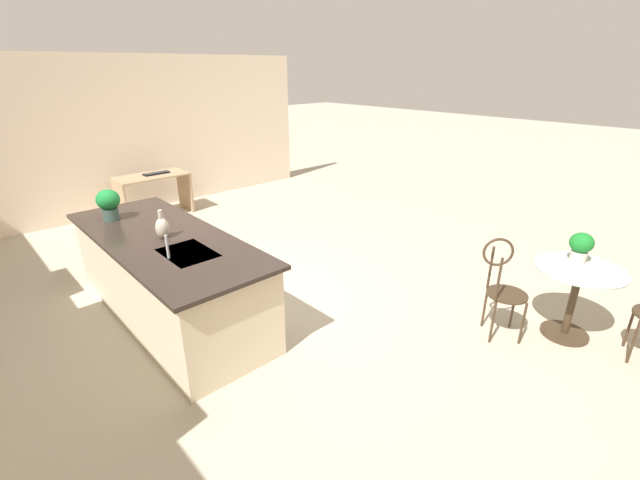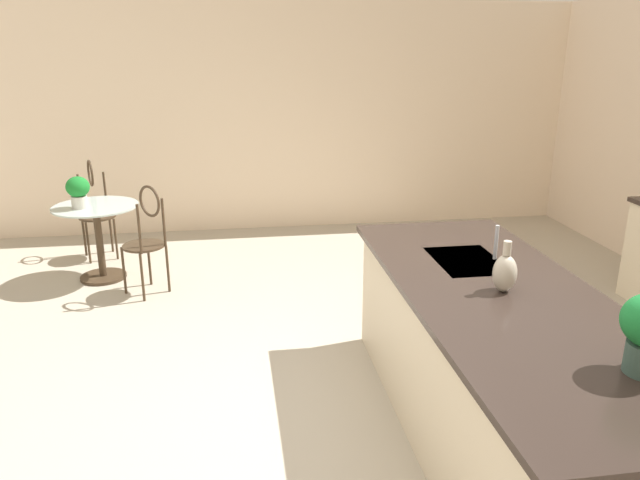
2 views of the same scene
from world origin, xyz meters
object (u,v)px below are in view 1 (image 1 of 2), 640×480
Objects in this scene: keyboard at (156,173)px; chair_by_island at (503,284)px; potted_plant_counter_far at (109,203)px; bistro_table at (574,295)px; writing_desk at (153,188)px; vase_on_counter at (162,227)px; potted_plant_on_table at (581,246)px.

chair_by_island is at bearing -171.57° from keyboard.
bistro_table is at bearing -142.63° from potted_plant_counter_far.
writing_desk is (5.87, 0.97, -0.06)m from chair_by_island.
bistro_table is 0.77× the size of chair_by_island.
chair_by_island is 0.87× the size of writing_desk.
bistro_table is 2.32× the size of potted_plant_counter_far.
vase_on_counter reaches higher than keyboard.
vase_on_counter is at bearing 159.80° from writing_desk.
potted_plant_on_table is 1.05× the size of vase_on_counter.
vase_on_counter is (2.47, 2.22, 0.46)m from chair_by_island.
chair_by_island is at bearing 57.41° from potted_plant_on_table.
keyboard reaches higher than bistro_table.
vase_on_counter reaches higher than bistro_table.
chair_by_island is 3.62× the size of vase_on_counter.
bistro_table is 0.72m from chair_by_island.
potted_plant_counter_far is (3.78, 3.06, 0.21)m from potted_plant_on_table.
vase_on_counter reaches higher than potted_plant_on_table.
potted_plant_counter_far reaches higher than writing_desk.
writing_desk is at bearing 13.20° from bistro_table.
vase_on_counter is (-3.40, 1.25, 0.52)m from writing_desk.
potted_plant_on_table is (-0.41, -0.64, 0.34)m from chair_by_island.
keyboard reaches higher than writing_desk.
keyboard is 3.69m from vase_on_counter.
potted_plant_on_table is 4.86m from potted_plant_counter_far.
potted_plant_counter_far reaches higher than vase_on_counter.
chair_by_island is at bearing -137.99° from vase_on_counter.
bistro_table is at bearing -166.80° from writing_desk.
potted_plant_on_table is at bearing -135.16° from vase_on_counter.
writing_desk is at bearing -20.20° from vase_on_counter.
writing_desk is (6.35, 1.49, 0.06)m from bistro_table.
bistro_table is 4.07m from vase_on_counter.
potted_plant_on_table reaches higher than keyboard.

